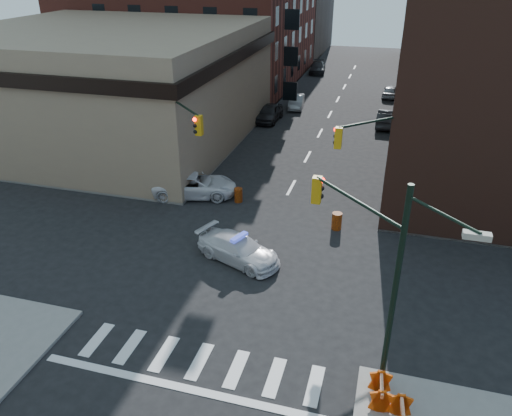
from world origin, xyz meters
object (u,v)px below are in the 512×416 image
Objects in this scene: parked_car_wnear at (269,113)px; parked_car_wfar at (296,102)px; pickup at (195,185)px; parked_car_enear at (387,118)px; police_car at (238,249)px; pedestrian_a at (122,181)px; barrel_bank at (238,195)px; barricade_nw_a at (185,185)px; barricade_se_a at (401,416)px; pedestrian_b at (123,178)px; barrel_road at (337,221)px.

parked_car_wfar is (1.54, 5.09, -0.12)m from parked_car_wnear.
parked_car_enear reaches higher than pickup.
parked_car_wnear is at bearing -113.62° from parked_car_wfar.
pedestrian_a is (-9.69, 5.53, 0.31)m from police_car.
barricade_nw_a reaches higher than barrel_bank.
pickup is 5.90× the size of barrel_bank.
barricade_nw_a is (-1.28, -17.11, -0.17)m from parked_car_wnear.
police_car is 5.05× the size of barrel_bank.
barrel_bank is (0.88, -22.42, -0.21)m from parked_car_wfar.
parked_car_enear is (6.22, 25.23, 0.10)m from police_car.
barricade_nw_a is (-14.01, 15.09, 0.01)m from barricade_se_a.
pedestrian_b reaches higher than barricade_se_a.
parked_car_enear is 3.89× the size of barricade_se_a.
barrel_road is (8.91, -19.19, -0.27)m from parked_car_wnear.
police_car is at bearing -35.73° from pedestrian_b.
barricade_nw_a is at bearing -92.69° from parked_car_wnear.
pedestrian_b is at bearing 175.85° from barrel_road.
police_car is at bearing -90.95° from parked_car_wfar.
barricade_nw_a is (3.94, 1.05, -0.47)m from pedestrian_b.
parked_car_enear is at bearing -28.83° from parked_car_wfar.
barricade_nw_a is at bearing 58.88° from parked_car_enear.
parked_car_wfar is 0.87× the size of parked_car_enear.
barricade_nw_a is at bearing -104.02° from parked_car_wfar.
parked_car_wfar is (2.12, 22.32, -0.09)m from pickup.
pedestrian_b reaches higher than barrel_bank.
barricade_se_a is at bearing 95.31° from parked_car_enear.
barricade_nw_a is at bearing 176.68° from barrel_bank.
parked_car_wnear is at bearing 68.60° from pedestrian_b.
pedestrian_b is at bearing 46.56° from barricade_se_a.
pedestrian_a is 0.89× the size of pedestrian_b.
pedestrian_b reaches higher than pedestrian_a.
police_car is 11.27m from pedestrian_b.
pickup is at bearing 36.23° from barricade_se_a.
pedestrian_a is at bearing -154.44° from barricade_nw_a.
pickup reaches higher than barricade_nw_a.
parked_car_enear is 25.21m from pedestrian_b.
parked_car_enear is at bearing 8.88° from parked_car_wnear.
barricade_se_a is at bearing -31.35° from pedestrian_a.
parked_car_wnear reaches higher than barricade_nw_a.
police_car is 0.99× the size of parked_car_enear.
barrel_road is at bearing 86.83° from parked_car_enear.
police_car is 6.42m from barrel_road.
police_car is 3.86× the size of barricade_se_a.
pickup is 0.72m from barricade_nw_a.
parked_car_wfar is at bearing 68.43° from pedestrian_b.
barrel_road is (9.49, -1.96, -0.24)m from pickup.
barrel_bank is (3.00, -0.10, -0.29)m from pickup.
parked_car_enear is 2.81× the size of pedestrian_a.
pedestrian_b is (-9.72, 5.69, 0.41)m from police_car.
pickup is 9.69m from barrel_road.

